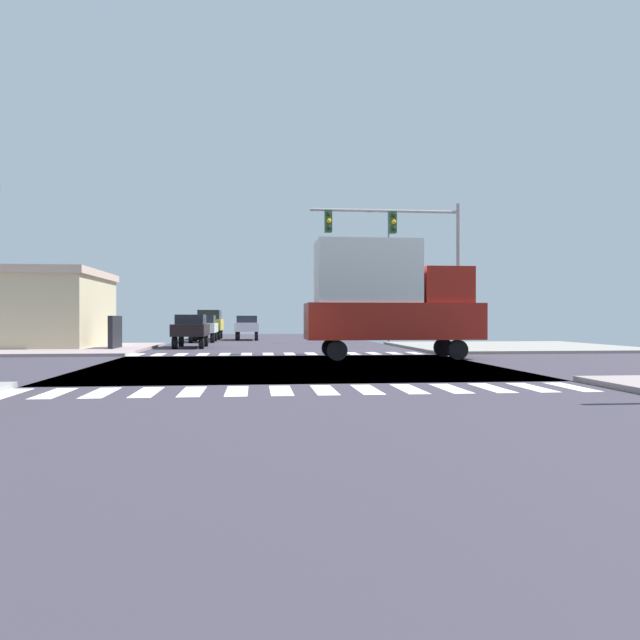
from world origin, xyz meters
name	(u,v)px	position (x,y,z in m)	size (l,w,h in m)	color
ground	(294,367)	(0.00, 0.00, -0.03)	(90.00, 90.00, 0.05)	#37333E
sidewalk_corner_ne	(510,347)	(13.00, 12.00, 0.07)	(12.00, 12.00, 0.14)	gray
sidewalk_corner_nw	(31,349)	(-13.00, 12.00, 0.07)	(12.00, 12.00, 0.14)	gray
crosswalk_near	(303,390)	(-0.25, -7.30, 0.00)	(13.50, 2.00, 0.01)	white
crosswalk_far	(279,354)	(-0.25, 7.30, 0.00)	(13.50, 2.00, 0.01)	white
traffic_signal_mast	(403,242)	(5.62, 7.03, 5.29)	(7.22, 0.55, 7.14)	gray
street_lamp	(386,264)	(7.51, 19.74, 5.37)	(1.78, 0.32, 9.12)	gray
sedan_nearside_1	(191,328)	(-5.00, 14.06, 1.12)	(1.80, 4.30, 1.88)	black
sedan_farside_2	(247,326)	(-2.00, 26.43, 1.12)	(1.80, 4.30, 1.88)	black
suv_queued_2	(210,322)	(-5.00, 28.44, 1.39)	(1.96, 4.60, 2.34)	black
box_truck_trailing_1	(387,297)	(4.08, 3.50, 2.56)	(7.20, 2.40, 4.85)	black
sedan_outer_4	(203,326)	(-5.00, 22.44, 1.12)	(1.80, 4.30, 1.88)	black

